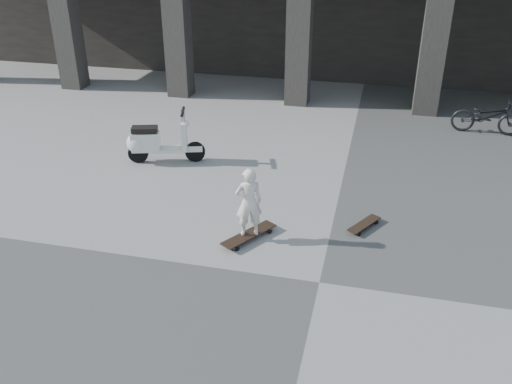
% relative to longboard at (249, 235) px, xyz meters
% --- Properties ---
extents(ground, '(90.00, 90.00, 0.00)m').
position_rel_longboard_xyz_m(ground, '(1.32, -0.93, -0.09)').
color(ground, '#454543').
rests_on(ground, ground).
extents(longboard, '(0.79, 1.06, 0.11)m').
position_rel_longboard_xyz_m(longboard, '(0.00, 0.00, 0.00)').
color(longboard, black).
rests_on(longboard, ground).
extents(skateboard_spare, '(0.56, 0.77, 0.09)m').
position_rel_longboard_xyz_m(skateboard_spare, '(1.86, 0.83, -0.02)').
color(skateboard_spare, black).
rests_on(skateboard_spare, ground).
extents(child, '(0.52, 0.44, 1.20)m').
position_rel_longboard_xyz_m(child, '(-0.00, 0.00, 0.62)').
color(child, silver).
rests_on(child, longboard).
extents(scooter, '(1.65, 0.80, 1.18)m').
position_rel_longboard_xyz_m(scooter, '(-2.85, 2.65, 0.38)').
color(scooter, black).
rests_on(scooter, ground).
extents(bicycle, '(1.70, 0.66, 0.88)m').
position_rel_longboard_xyz_m(bicycle, '(4.52, 6.26, 0.35)').
color(bicycle, black).
rests_on(bicycle, ground).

